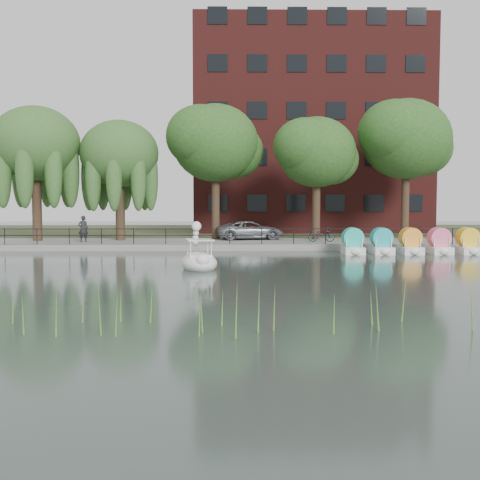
{
  "coord_description": "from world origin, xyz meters",
  "views": [
    {
      "loc": [
        0.08,
        -24.2,
        3.27
      ],
      "look_at": [
        0.5,
        4.0,
        1.3
      ],
      "focal_mm": 45.0,
      "sensor_mm": 36.0,
      "label": 1
    }
  ],
  "objects_px": {
    "swan_boat": "(199,259)",
    "pedestrian": "(83,227)",
    "bicycle": "(321,234)",
    "minivan": "(251,229)"
  },
  "relations": [
    {
      "from": "pedestrian",
      "to": "swan_boat",
      "type": "relative_size",
      "value": 0.7
    },
    {
      "from": "minivan",
      "to": "pedestrian",
      "type": "height_order",
      "value": "pedestrian"
    },
    {
      "from": "swan_boat",
      "to": "pedestrian",
      "type": "bearing_deg",
      "value": 113.56
    },
    {
      "from": "minivan",
      "to": "swan_boat",
      "type": "distance_m",
      "value": 14.33
    },
    {
      "from": "minivan",
      "to": "bicycle",
      "type": "distance_m",
      "value": 5.09
    },
    {
      "from": "bicycle",
      "to": "pedestrian",
      "type": "bearing_deg",
      "value": 90.04
    },
    {
      "from": "bicycle",
      "to": "swan_boat",
      "type": "height_order",
      "value": "swan_boat"
    },
    {
      "from": "pedestrian",
      "to": "swan_boat",
      "type": "bearing_deg",
      "value": 107.17
    },
    {
      "from": "bicycle",
      "to": "pedestrian",
      "type": "xyz_separation_m",
      "value": [
        -15.64,
        -0.13,
        0.49
      ]
    },
    {
      "from": "pedestrian",
      "to": "minivan",
      "type": "bearing_deg",
      "value": 173.93
    }
  ]
}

